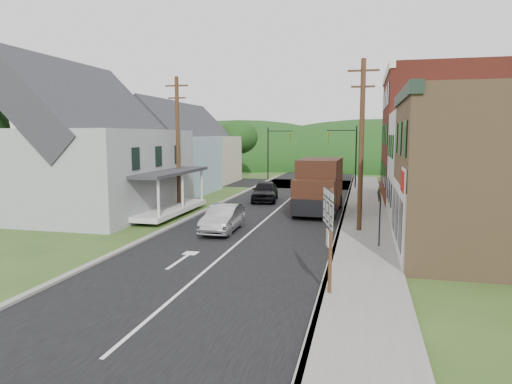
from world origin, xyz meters
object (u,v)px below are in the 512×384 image
Objects in this scene: silver_sedan at (223,219)px; delivery_van at (319,186)px; dark_sedan at (265,191)px; route_sign_cluster at (329,225)px; warning_sign at (380,207)px.

delivery_van is at bearing 56.22° from silver_sedan.
dark_sedan is (-0.21, 11.55, 0.09)m from silver_sedan.
route_sign_cluster is (1.84, -15.74, 0.52)m from delivery_van.
dark_sedan is at bearing 137.30° from delivery_van.
delivery_van is 1.93× the size of route_sign_cluster.
silver_sedan is 11.56m from dark_sedan.
silver_sedan is 1.28× the size of route_sign_cluster.
route_sign_cluster reaches higher than dark_sedan.
silver_sedan is at bearing 158.41° from warning_sign.
route_sign_cluster is 1.22× the size of warning_sign.
route_sign_cluster is (6.45, -20.27, 1.53)m from dark_sedan.
dark_sedan is 6.55m from delivery_van.
dark_sedan reaches higher than silver_sedan.
dark_sedan is at bearing 89.39° from silver_sedan.
silver_sedan is 8.36m from delivery_van.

